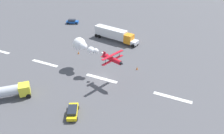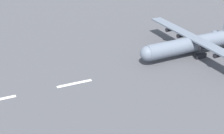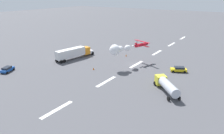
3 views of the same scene
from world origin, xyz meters
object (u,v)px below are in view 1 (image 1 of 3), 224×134
(airport_staff_sedan, at_px, (73,111))
(traffic_cone_far, at_px, (78,53))
(semi_truck_orange, at_px, (115,34))
(stunt_biplane_red, at_px, (84,46))
(fuel_tanker_truck, at_px, (6,92))
(traffic_cone_near, at_px, (137,68))
(followme_car_yellow, at_px, (72,21))

(airport_staff_sedan, xyz_separation_m, traffic_cone_far, (12.48, -21.51, -0.44))
(semi_truck_orange, bearing_deg, stunt_biplane_red, 90.89)
(fuel_tanker_truck, xyz_separation_m, traffic_cone_near, (-20.01, -22.33, -1.37))
(traffic_cone_near, bearing_deg, airport_staff_sedan, 75.82)
(stunt_biplane_red, bearing_deg, semi_truck_orange, -89.11)
(stunt_biplane_red, relative_size, semi_truck_orange, 1.01)
(airport_staff_sedan, bearing_deg, traffic_cone_far, -59.86)
(traffic_cone_far, bearing_deg, fuel_tanker_truck, 84.30)
(semi_truck_orange, relative_size, traffic_cone_far, 20.06)
(traffic_cone_near, bearing_deg, followme_car_yellow, -31.96)
(fuel_tanker_truck, height_order, followme_car_yellow, fuel_tanker_truck)
(semi_truck_orange, xyz_separation_m, traffic_cone_far, (5.22, 12.66, -1.75))
(stunt_biplane_red, relative_size, traffic_cone_far, 20.34)
(semi_truck_orange, relative_size, traffic_cone_near, 20.06)
(traffic_cone_far, bearing_deg, stunt_biplane_red, 134.49)
(airport_staff_sedan, bearing_deg, fuel_tanker_truck, 6.57)
(semi_truck_orange, xyz_separation_m, airport_staff_sedan, (-7.26, 34.16, -1.32))
(fuel_tanker_truck, bearing_deg, stunt_biplane_red, -113.94)
(fuel_tanker_truck, bearing_deg, airport_staff_sedan, -173.43)
(stunt_biplane_red, height_order, traffic_cone_near, stunt_biplane_red)
(stunt_biplane_red, height_order, fuel_tanker_truck, stunt_biplane_red)
(airport_staff_sedan, distance_m, traffic_cone_near, 21.28)
(airport_staff_sedan, bearing_deg, semi_truck_orange, -78.00)
(followme_car_yellow, distance_m, traffic_cone_far, 24.81)
(stunt_biplane_red, distance_m, airport_staff_sedan, 18.10)
(followme_car_yellow, height_order, traffic_cone_near, followme_car_yellow)
(followme_car_yellow, bearing_deg, fuel_tanker_truck, 106.70)
(semi_truck_orange, height_order, followme_car_yellow, semi_truck_orange)
(followme_car_yellow, bearing_deg, stunt_biplane_red, 129.33)
(stunt_biplane_red, distance_m, semi_truck_orange, 18.65)
(airport_staff_sedan, relative_size, traffic_cone_far, 6.44)
(airport_staff_sedan, height_order, traffic_cone_near, airport_staff_sedan)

